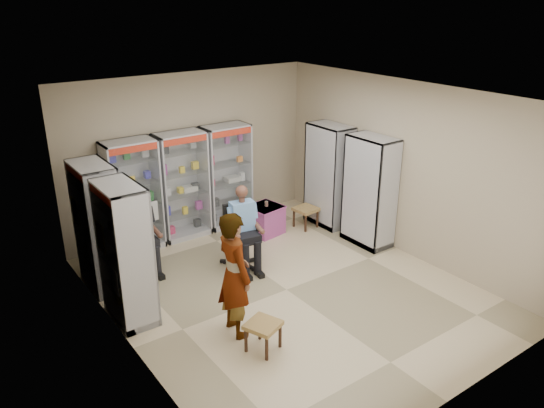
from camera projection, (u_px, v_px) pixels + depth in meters
floor at (287, 290)px, 8.24m from camera, size 6.00×6.00×0.00m
room_shell at (288, 169)px, 7.51m from camera, size 5.02×6.02×3.01m
cabinet_back_left at (133, 196)px, 9.23m from camera, size 0.90×0.50×2.00m
cabinet_back_mid at (182, 186)px, 9.74m from camera, size 0.90×0.50×2.00m
cabinet_back_right at (227, 176)px, 10.26m from camera, size 0.90×0.50×2.00m
cabinet_right_far at (329, 175)px, 10.29m from camera, size 0.90×0.50×2.00m
cabinet_right_near at (370, 191)px, 9.46m from camera, size 0.90×0.50×2.00m
cabinet_left_far at (98, 227)px, 8.02m from camera, size 0.90×0.50×2.00m
cabinet_left_near at (125, 254)px, 7.19m from camera, size 0.90×0.50×2.00m
wooden_chair at (139, 242)px, 8.73m from camera, size 0.42×0.42×0.94m
seated_customer at (139, 232)px, 8.62m from camera, size 0.44×0.60×1.34m
office_chair at (241, 236)px, 8.80m from camera, size 0.67×0.67×1.07m
seated_shopkeeper at (242, 229)px, 8.71m from camera, size 0.54×0.68×1.36m
pink_trunk at (265, 220)px, 10.10m from camera, size 0.66×0.64×0.55m
tea_glass at (266, 204)px, 9.99m from camera, size 0.07×0.07×0.10m
woven_stool_a at (306, 217)px, 10.39m from camera, size 0.45×0.45×0.41m
woven_stool_b at (263, 336)px, 6.79m from camera, size 0.51×0.51×0.40m
standing_man at (234, 275)px, 6.92m from camera, size 0.46×0.66×1.75m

